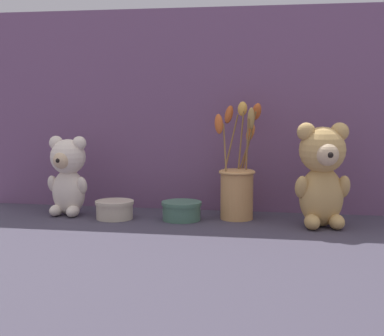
{
  "coord_description": "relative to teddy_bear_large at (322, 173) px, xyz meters",
  "views": [
    {
      "loc": [
        0.26,
        -1.43,
        0.31
      ],
      "look_at": [
        0.0,
        0.02,
        0.13
      ],
      "focal_mm": 55.0,
      "sensor_mm": 36.0,
      "label": 1
    }
  ],
  "objects": [
    {
      "name": "flower_vase",
      "position": [
        -0.21,
        0.06,
        -0.04
      ],
      "size": [
        0.13,
        0.11,
        0.3
      ],
      "color": "tan",
      "rests_on": "ground"
    },
    {
      "name": "decorative_tin_short",
      "position": [
        -0.52,
        0.01,
        -0.11
      ],
      "size": [
        0.1,
        0.1,
        0.05
      ],
      "color": "beige",
      "rests_on": "ground"
    },
    {
      "name": "backdrop_wall",
      "position": [
        -0.32,
        0.17,
        0.14
      ],
      "size": [
        1.23,
        0.02,
        0.55
      ],
      "color": "#704C70",
      "rests_on": "ground"
    },
    {
      "name": "teddy_bear_large",
      "position": [
        0.0,
        0.0,
        0.0
      ],
      "size": [
        0.14,
        0.13,
        0.25
      ],
      "color": "tan",
      "rests_on": "ground"
    },
    {
      "name": "ground_plane",
      "position": [
        -0.32,
        0.01,
        -0.13
      ],
      "size": [
        4.0,
        4.0,
        0.0
      ],
      "primitive_type": "plane",
      "color": "#3D3847"
    },
    {
      "name": "teddy_bear_medium",
      "position": [
        -0.66,
        0.03,
        -0.02
      ],
      "size": [
        0.11,
        0.11,
        0.21
      ],
      "color": "beige",
      "rests_on": "ground"
    },
    {
      "name": "decorative_tin_tall",
      "position": [
        -0.35,
        0.02,
        -0.11
      ],
      "size": [
        0.1,
        0.1,
        0.05
      ],
      "color": "#47705B",
      "rests_on": "ground"
    }
  ]
}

